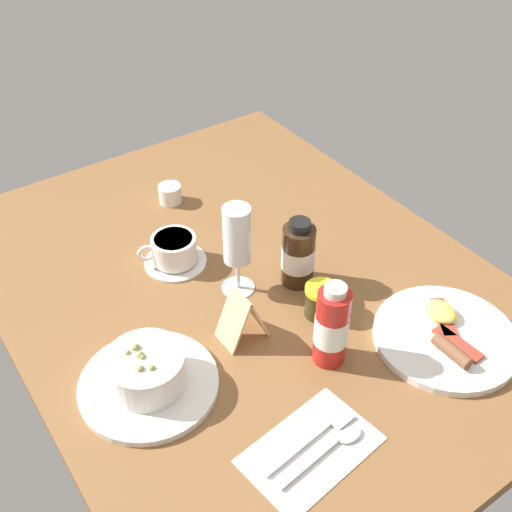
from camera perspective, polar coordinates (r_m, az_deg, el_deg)
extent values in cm
cube|color=brown|center=(119.06, -1.06, -2.79)|extent=(110.00, 84.00, 3.00)
cylinder|color=silver|center=(101.81, -9.67, -11.38)|extent=(21.99, 21.99, 1.20)
cylinder|color=silver|center=(99.14, -9.89, -10.11)|extent=(12.17, 12.17, 5.81)
cylinder|color=beige|center=(97.56, -10.03, -9.30)|extent=(10.47, 10.47, 1.60)
sphere|color=#939452|center=(95.40, -10.43, -10.03)|extent=(1.19, 1.19, 1.19)
sphere|color=#939452|center=(97.88, -11.55, -8.57)|extent=(0.91, 0.91, 0.91)
sphere|color=#939452|center=(96.84, -10.23, -9.01)|extent=(0.88, 0.88, 0.88)
sphere|color=#939452|center=(98.33, -10.84, -8.15)|extent=(1.37, 1.37, 1.37)
sphere|color=#939452|center=(95.21, -9.42, -9.99)|extent=(1.04, 1.04, 1.04)
sphere|color=#939452|center=(97.19, -10.45, -8.82)|extent=(1.22, 1.22, 1.22)
cube|color=silver|center=(94.45, 4.96, -17.03)|extent=(14.61, 20.77, 0.30)
cube|color=silver|center=(94.24, 4.01, -16.71)|extent=(2.92, 14.04, 0.50)
cube|color=silver|center=(97.39, 7.75, -14.42)|extent=(2.63, 3.84, 0.40)
cube|color=silver|center=(93.11, 5.12, -17.87)|extent=(2.60, 13.02, 0.50)
ellipsoid|color=silver|center=(95.90, 8.51, -15.72)|extent=(2.40, 4.00, 0.60)
cylinder|color=silver|center=(122.69, -7.30, -0.43)|extent=(12.07, 12.07, 0.90)
cylinder|color=silver|center=(120.80, -7.41, 0.65)|extent=(8.60, 8.60, 5.10)
cylinder|color=#40250C|center=(119.53, -7.49, 1.42)|extent=(7.31, 7.31, 1.00)
torus|color=silver|center=(120.12, -9.88, 0.24)|extent=(1.78, 3.68, 3.60)
cylinder|color=silver|center=(138.56, -7.78, 5.60)|extent=(4.94, 4.94, 4.03)
cone|color=silver|center=(138.87, -7.14, 6.50)|extent=(2.19, 2.64, 2.36)
cylinder|color=white|center=(116.48, -1.62, -2.82)|extent=(6.12, 6.12, 0.40)
cylinder|color=white|center=(114.17, -1.65, -1.54)|extent=(0.80, 0.80, 6.52)
cylinder|color=white|center=(108.59, -1.74, 1.94)|extent=(4.99, 4.99, 11.03)
cylinder|color=beige|center=(109.61, -1.72, 1.26)|extent=(4.09, 4.09, 6.62)
cylinder|color=#342F14|center=(110.50, 5.85, -4.20)|extent=(5.51, 5.51, 5.30)
cylinder|color=yellow|center=(108.42, 5.96, -3.03)|extent=(5.79, 5.79, 0.80)
cylinder|color=#382314|center=(114.47, 3.83, 0.04)|extent=(6.02, 6.02, 12.00)
cylinder|color=white|center=(114.63, 3.82, -0.05)|extent=(6.15, 6.15, 4.56)
cylinder|color=black|center=(110.24, 3.98, 2.78)|extent=(3.92, 3.92, 1.69)
cylinder|color=#B21E19|center=(100.20, 6.84, -6.42)|extent=(5.37, 5.37, 14.26)
cylinder|color=silver|center=(100.41, 6.83, -6.54)|extent=(5.48, 5.48, 5.42)
cylinder|color=silver|center=(94.73, 7.21, -3.13)|extent=(3.49, 3.49, 1.46)
cylinder|color=silver|center=(111.47, 16.76, -7.06)|extent=(24.29, 24.29, 1.40)
cube|color=#AC3828|center=(113.34, 16.62, -5.35)|extent=(8.88, 6.85, 0.60)
cube|color=#9B3828|center=(109.67, 17.79, -7.54)|extent=(9.11, 2.84, 0.60)
cylinder|color=brown|center=(106.96, 17.30, -8.20)|extent=(7.01, 2.23, 2.20)
ellipsoid|color=#F2D859|center=(113.20, 16.39, -4.86)|extent=(6.00, 4.80, 2.40)
cube|color=tan|center=(105.45, -0.43, -5.03)|extent=(5.63, 4.10, 9.52)
cube|color=tan|center=(104.02, -2.13, -5.85)|extent=(5.63, 4.10, 9.52)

